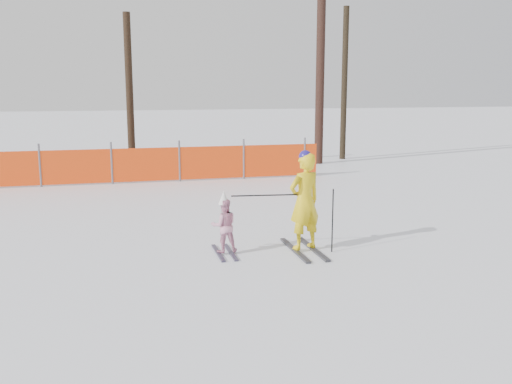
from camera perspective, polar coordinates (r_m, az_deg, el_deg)
ground at (r=9.99m, az=0.69°, el=-6.16°), size 120.00×120.00×0.00m
adult at (r=9.98m, az=4.88°, el=-0.94°), size 0.72×1.51×1.79m
child at (r=9.87m, az=-3.21°, el=-3.32°), size 0.46×1.02×1.12m
ski_poles at (r=9.91m, az=4.24°, el=-1.59°), size 1.74×0.37×1.13m
safety_fence at (r=17.41m, az=-16.93°, el=2.47°), size 14.42×0.06×1.25m
tree_trunks at (r=21.13m, az=3.07°, el=11.57°), size 8.49×1.73×7.28m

